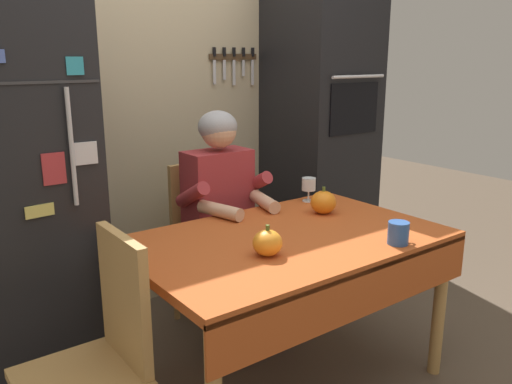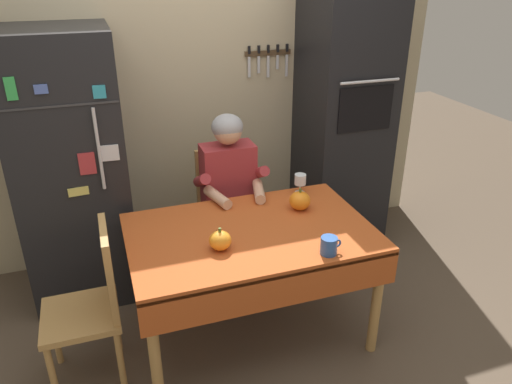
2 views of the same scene
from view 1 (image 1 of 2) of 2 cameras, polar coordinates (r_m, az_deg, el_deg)
The scene contains 11 objects.
back_wall_assembly at distance 3.31m, azimuth -10.10°, elevation 10.52°, with size 3.70×0.13×2.60m.
refrigerator at distance 2.68m, azimuth -25.15°, elevation -0.23°, with size 0.68×0.71×1.80m.
wall_oven at distance 3.63m, azimuth 7.00°, elevation 7.01°, with size 0.60×0.64×2.10m.
dining_table at distance 2.37m, azimuth 3.66°, elevation -6.81°, with size 1.40×0.90×0.74m.
chair_behind_person at distance 3.06m, azimuth -5.29°, elevation -4.77°, with size 0.40×0.40×0.93m.
seated_person at distance 2.84m, azimuth -3.40°, elevation -1.49°, with size 0.47×0.55×1.25m.
chair_left_side at distance 2.00m, azimuth -16.60°, elevation -16.42°, with size 0.40×0.40×0.93m.
coffee_mug at distance 2.32m, azimuth 15.26°, elevation -4.32°, with size 0.12×0.09×0.10m.
wine_glass at distance 2.90m, azimuth 5.76°, elevation 0.74°, with size 0.08×0.08×0.13m.
pumpkin_large at distance 2.11m, azimuth 1.26°, elevation -5.55°, with size 0.12×0.12×0.13m.
pumpkin_medium at distance 2.69m, azimuth 7.35°, elevation -1.11°, with size 0.13×0.13×0.14m.
Camera 1 is at (-1.44, -1.60, 1.52)m, focal length 36.73 mm.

